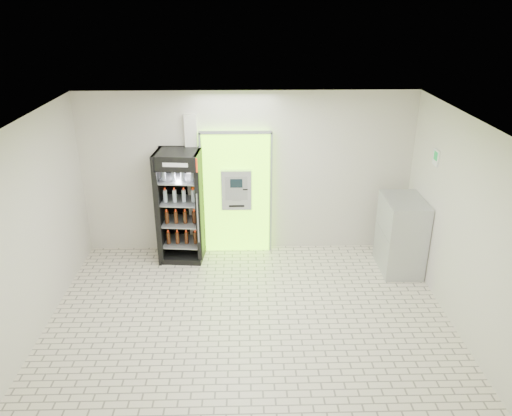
{
  "coord_description": "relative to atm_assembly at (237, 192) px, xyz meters",
  "views": [
    {
      "loc": [
        -0.06,
        -6.1,
        4.47
      ],
      "look_at": [
        0.13,
        1.2,
        1.37
      ],
      "focal_mm": 35.0,
      "sensor_mm": 36.0,
      "label": 1
    }
  ],
  "objects": [
    {
      "name": "ground",
      "position": [
        0.2,
        -2.41,
        -1.17
      ],
      "size": [
        6.0,
        6.0,
        0.0
      ],
      "primitive_type": "plane",
      "color": "beige",
      "rests_on": "ground"
    },
    {
      "name": "room_shell",
      "position": [
        0.2,
        -2.41,
        0.67
      ],
      "size": [
        6.0,
        6.0,
        6.0
      ],
      "color": "beige",
      "rests_on": "ground"
    },
    {
      "name": "atm_assembly",
      "position": [
        0.0,
        0.0,
        0.0
      ],
      "size": [
        1.3,
        0.24,
        2.33
      ],
      "color": "#88FF16",
      "rests_on": "ground"
    },
    {
      "name": "pillar",
      "position": [
        -0.78,
        0.04,
        0.13
      ],
      "size": [
        0.22,
        0.11,
        2.6
      ],
      "color": "silver",
      "rests_on": "ground"
    },
    {
      "name": "steel_cabinet",
      "position": [
        2.86,
        -0.79,
        -0.51
      ],
      "size": [
        0.67,
        0.99,
        1.31
      ],
      "rotation": [
        0.0,
        0.0,
        -0.01
      ],
      "color": "#AAADB2",
      "rests_on": "ground"
    },
    {
      "name": "exit_sign",
      "position": [
        3.19,
        -1.01,
        0.95
      ],
      "size": [
        0.02,
        0.22,
        0.26
      ],
      "color": "white",
      "rests_on": "room_shell"
    },
    {
      "name": "beverage_cooler",
      "position": [
        -1.0,
        -0.25,
        -0.19
      ],
      "size": [
        0.82,
        0.76,
        2.03
      ],
      "rotation": [
        0.0,
        0.0,
        -0.09
      ],
      "color": "black",
      "rests_on": "ground"
    }
  ]
}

